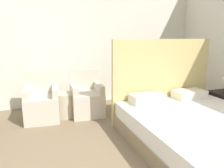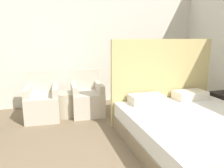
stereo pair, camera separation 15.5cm
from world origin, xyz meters
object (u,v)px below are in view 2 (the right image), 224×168
object	(u,v)px
armchair_near_window_right	(87,100)
side_table	(66,104)
armchair_near_window_left	(43,104)
bed	(194,126)

from	to	relation	value
armchair_near_window_right	side_table	world-z (taller)	armchair_near_window_right
armchair_near_window_left	bed	bearing A→B (deg)	-34.91
bed	armchair_near_window_left	size ratio (longest dim) A/B	2.40
bed	armchair_near_window_right	distance (m)	2.06
armchair_near_window_right	side_table	bearing A→B (deg)	-178.51
armchair_near_window_right	armchair_near_window_left	bearing A→B (deg)	-177.40
bed	armchair_near_window_left	bearing A→B (deg)	141.12
armchair_near_window_left	armchair_near_window_right	world-z (taller)	same
bed	armchair_near_window_left	world-z (taller)	bed
armchair_near_window_right	side_table	size ratio (longest dim) A/B	1.87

